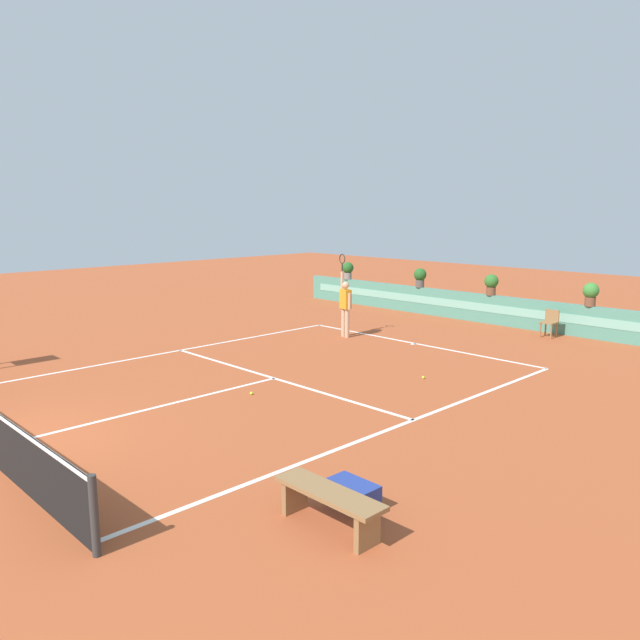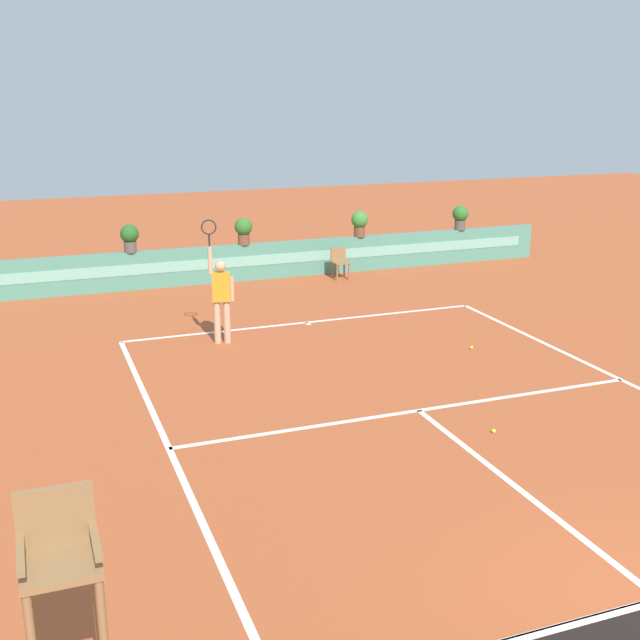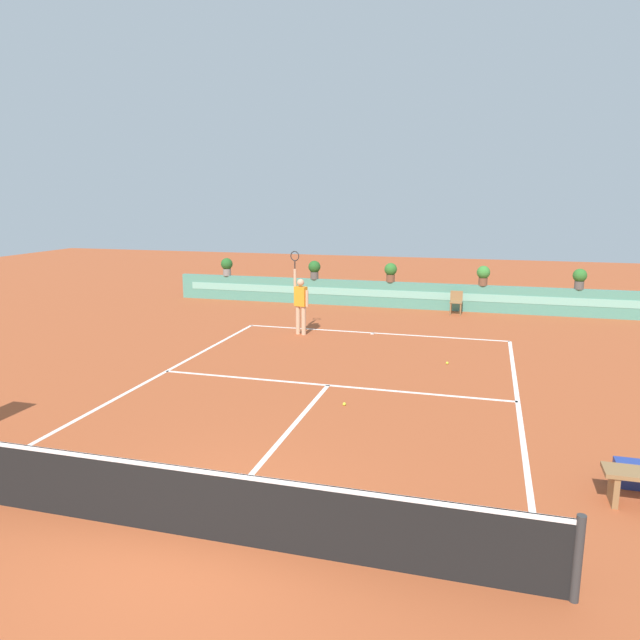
{
  "view_description": "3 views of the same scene",
  "coord_description": "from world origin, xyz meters",
  "views": [
    {
      "loc": [
        10.95,
        -2.76,
        3.98
      ],
      "look_at": [
        -0.85,
        8.75,
        1.0
      ],
      "focal_mm": 34.88,
      "sensor_mm": 36.0,
      "label": 1
    },
    {
      "loc": [
        -5.83,
        -4.48,
        5.11
      ],
      "look_at": [
        -0.85,
        8.75,
        1.0
      ],
      "focal_mm": 45.04,
      "sensor_mm": 36.0,
      "label": 2
    },
    {
      "loc": [
        3.32,
        -6.09,
        4.22
      ],
      "look_at": [
        -0.85,
        8.75,
        1.0
      ],
      "focal_mm": 33.38,
      "sensor_mm": 36.0,
      "label": 3
    }
  ],
  "objects": [
    {
      "name": "court_lines",
      "position": [
        0.0,
        6.72,
        0.0
      ],
      "size": [
        8.32,
        11.94,
        0.01
      ],
      "color": "white",
      "rests_on": "ground"
    },
    {
      "name": "back_wall_barrier",
      "position": [
        0.0,
        16.39,
        0.5
      ],
      "size": [
        18.0,
        0.21,
        1.0
      ],
      "color": "#4C8E7A",
      "rests_on": "ground"
    },
    {
      "name": "net",
      "position": [
        0.0,
        0.0,
        0.51
      ],
      "size": [
        8.92,
        0.1,
        1.0
      ],
      "color": "#333333",
      "rests_on": "ground"
    },
    {
      "name": "potted_plant_far_left",
      "position": [
        -6.99,
        16.39,
        1.41
      ],
      "size": [
        0.48,
        0.48,
        0.72
      ],
      "color": "gray",
      "rests_on": "back_wall_barrier"
    },
    {
      "name": "ball_kid_chair",
      "position": [
        2.33,
        15.66,
        0.48
      ],
      "size": [
        0.44,
        0.44,
        0.85
      ],
      "color": "olive",
      "rests_on": "ground"
    },
    {
      "name": "ground_plane",
      "position": [
        0.0,
        6.0,
        0.0
      ],
      "size": [
        60.0,
        60.0,
        0.0
      ],
      "primitive_type": "plane",
      "color": "#A84C28"
    },
    {
      "name": "gear_bag",
      "position": [
        5.68,
        3.01,
        0.18
      ],
      "size": [
        0.7,
        0.37,
        0.36
      ],
      "primitive_type": "cube",
      "rotation": [
        0.0,
        0.0,
        -0.01
      ],
      "color": "navy",
      "rests_on": "ground"
    },
    {
      "name": "tennis_ball_mid_court",
      "position": [
        0.67,
        5.2,
        0.03
      ],
      "size": [
        0.07,
        0.07,
        0.07
      ],
      "primitive_type": "sphere",
      "color": "#CCE033",
      "rests_on": "ground"
    },
    {
      "name": "potted_plant_far_right",
      "position": [
        6.51,
        16.39,
        1.41
      ],
      "size": [
        0.48,
        0.48,
        0.72
      ],
      "color": "#514C47",
      "rests_on": "back_wall_barrier"
    },
    {
      "name": "tennis_ball_near_baseline",
      "position": [
        2.49,
        8.9,
        0.03
      ],
      "size": [
        0.07,
        0.07,
        0.07
      ],
      "primitive_type": "sphere",
      "color": "#CCE033",
      "rests_on": "ground"
    },
    {
      "name": "potted_plant_left",
      "position": [
        -3.23,
        16.39,
        1.41
      ],
      "size": [
        0.48,
        0.48,
        0.72
      ],
      "color": "#514C47",
      "rests_on": "back_wall_barrier"
    },
    {
      "name": "potted_plant_centre",
      "position": [
        -0.19,
        16.39,
        1.41
      ],
      "size": [
        0.48,
        0.48,
        0.72
      ],
      "color": "brown",
      "rests_on": "back_wall_barrier"
    },
    {
      "name": "potted_plant_right",
      "position": [
        3.23,
        16.39,
        1.41
      ],
      "size": [
        0.48,
        0.48,
        0.72
      ],
      "color": "brown",
      "rests_on": "back_wall_barrier"
    },
    {
      "name": "tennis_player",
      "position": [
        -2.13,
        11.1,
        1.05
      ],
      "size": [
        0.61,
        0.29,
        2.58
      ],
      "color": "tan",
      "rests_on": "ground"
    }
  ]
}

